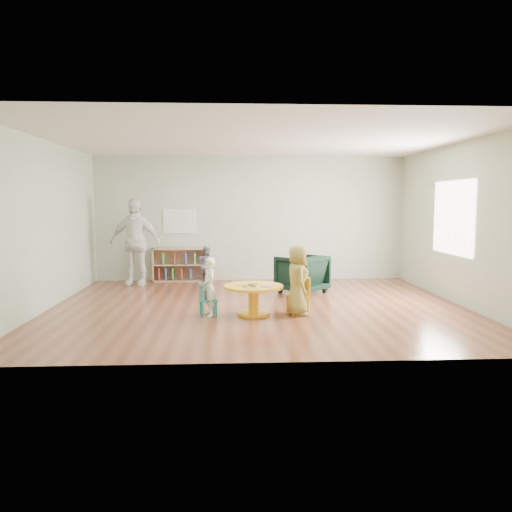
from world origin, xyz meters
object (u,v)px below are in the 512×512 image
(kid_chair_left, at_px, (206,298))
(child_left, at_px, (209,287))
(armchair, at_px, (302,274))
(adult_caretaker, at_px, (135,242))
(child_right, at_px, (298,280))
(toddler, at_px, (206,265))
(kid_chair_right, at_px, (300,294))
(bookshelf, at_px, (179,265))
(activity_table, at_px, (254,294))

(kid_chair_left, height_order, child_left, child_left)
(armchair, height_order, adult_caretaker, adult_caretaker)
(child_right, xyz_separation_m, toddler, (-1.57, 3.08, -0.14))
(kid_chair_right, distance_m, toddler, 3.41)
(kid_chair_right, height_order, adult_caretaker, adult_caretaker)
(adult_caretaker, bearing_deg, bookshelf, 38.51)
(child_left, xyz_separation_m, adult_caretaker, (-1.70, 2.99, 0.47))
(armchair, bearing_deg, child_right, 35.32)
(armchair, distance_m, child_left, 2.58)
(bookshelf, distance_m, child_right, 4.16)
(armchair, xyz_separation_m, adult_caretaker, (-3.43, 1.08, 0.55))
(toddler, bearing_deg, kid_chair_right, 161.66)
(toddler, bearing_deg, child_right, 160.11)
(bookshelf, relative_size, child_right, 1.08)
(kid_chair_left, height_order, kid_chair_right, kid_chair_right)
(kid_chair_left, bearing_deg, armchair, 126.01)
(kid_chair_right, height_order, child_left, child_left)
(activity_table, distance_m, adult_caretaker, 3.84)
(armchair, bearing_deg, bookshelf, -76.81)
(child_right, bearing_deg, toddler, 21.66)
(kid_chair_right, bearing_deg, child_left, 79.07)
(adult_caretaker, bearing_deg, kid_chair_right, -35.64)
(kid_chair_right, height_order, bookshelf, bookshelf)
(kid_chair_right, bearing_deg, bookshelf, 19.12)
(armchair, height_order, child_left, child_left)
(armchair, relative_size, child_right, 0.74)
(armchair, height_order, toddler, toddler)
(kid_chair_left, relative_size, child_left, 0.55)
(activity_table, height_order, toddler, toddler)
(armchair, relative_size, adult_caretaker, 0.44)
(bookshelf, height_order, child_left, child_left)
(bookshelf, height_order, child_right, child_right)
(bookshelf, height_order, adult_caretaker, adult_caretaker)
(activity_table, bearing_deg, bookshelf, 113.53)
(kid_chair_right, distance_m, child_left, 1.45)
(child_left, distance_m, adult_caretaker, 3.47)
(kid_chair_right, height_order, child_right, child_right)
(activity_table, height_order, armchair, armchair)
(kid_chair_left, relative_size, child_right, 0.45)
(child_left, bearing_deg, kid_chair_right, 75.50)
(activity_table, distance_m, bookshelf, 3.79)
(armchair, bearing_deg, toddler, -75.70)
(activity_table, bearing_deg, child_right, -4.50)
(activity_table, height_order, bookshelf, bookshelf)
(kid_chair_right, bearing_deg, armchair, -23.15)
(kid_chair_left, distance_m, bookshelf, 3.58)
(kid_chair_right, bearing_deg, adult_caretaker, 33.06)
(activity_table, xyz_separation_m, child_left, (-0.70, -0.05, 0.13))
(kid_chair_left, xyz_separation_m, child_left, (0.05, -0.03, 0.19))
(activity_table, distance_m, kid_chair_left, 0.75)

